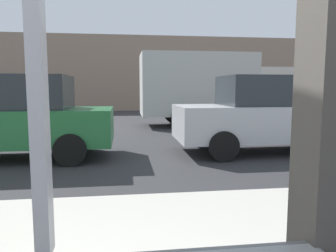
% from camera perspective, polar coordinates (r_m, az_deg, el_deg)
% --- Properties ---
extents(ground_plane, '(60.00, 60.00, 0.00)m').
position_cam_1_polar(ground_plane, '(9.16, -9.38, -2.94)').
color(ground_plane, '#2D2D30').
extents(building_facade_far, '(28.00, 1.20, 5.17)m').
position_cam_1_polar(building_facade_far, '(23.14, -8.51, 9.20)').
color(building_facade_far, gray).
rests_on(building_facade_far, ground).
extents(parked_car_green, '(4.15, 1.91, 1.79)m').
position_cam_1_polar(parked_car_green, '(7.61, -25.47, 1.40)').
color(parked_car_green, '#236B38').
rests_on(parked_car_green, ground).
extents(parked_car_silver, '(4.36, 1.94, 1.80)m').
position_cam_1_polar(parked_car_silver, '(8.00, 17.37, 2.02)').
color(parked_car_silver, '#BCBCC1').
rests_on(parked_car_silver, ground).
extents(box_truck, '(6.27, 2.44, 2.90)m').
position_cam_1_polar(box_truck, '(13.40, 8.19, 6.86)').
color(box_truck, beige).
rests_on(box_truck, ground).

